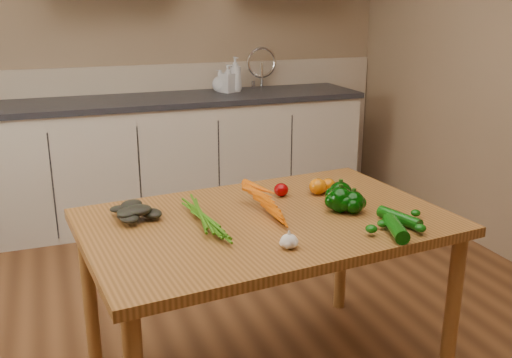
{
  "coord_description": "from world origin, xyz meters",
  "views": [
    {
      "loc": [
        -0.62,
        -1.85,
        1.55
      ],
      "look_at": [
        0.19,
        0.33,
        0.82
      ],
      "focal_mm": 40.0,
      "sensor_mm": 36.0,
      "label": 1
    }
  ],
  "objects": [
    {
      "name": "carrot_bunch",
      "position": [
        0.07,
        0.11,
        0.78
      ],
      "size": [
        0.28,
        0.22,
        0.07
      ],
      "primitive_type": null,
      "rotation": [
        0.0,
        0.0,
        0.1
      ],
      "color": "#DF5E05",
      "rests_on": "table"
    },
    {
      "name": "tomato_a",
      "position": [
        0.29,
        0.3,
        0.77
      ],
      "size": [
        0.06,
        0.06,
        0.06
      ],
      "primitive_type": "ellipsoid",
      "color": "#870204",
      "rests_on": "table"
    },
    {
      "name": "tomato_c",
      "position": [
        0.51,
        0.28,
        0.78
      ],
      "size": [
        0.07,
        0.07,
        0.06
      ],
      "primitive_type": "ellipsoid",
      "color": "#CA6005",
      "rests_on": "table"
    },
    {
      "name": "room",
      "position": [
        0.0,
        0.17,
        1.25
      ],
      "size": [
        4.04,
        5.04,
        2.64
      ],
      "color": "brown",
      "rests_on": "ground"
    },
    {
      "name": "leafy_greens",
      "position": [
        -0.33,
        0.25,
        0.79
      ],
      "size": [
        0.2,
        0.18,
        0.1
      ],
      "primitive_type": null,
      "color": "black",
      "rests_on": "table"
    },
    {
      "name": "pepper_b",
      "position": [
        0.47,
        0.11,
        0.8
      ],
      "size": [
        0.1,
        0.1,
        0.1
      ],
      "primitive_type": "sphere",
      "color": "black",
      "rests_on": "table"
    },
    {
      "name": "pepper_c",
      "position": [
        0.48,
        0.01,
        0.79
      ],
      "size": [
        0.09,
        0.09,
        0.09
      ],
      "primitive_type": "sphere",
      "color": "black",
      "rests_on": "table"
    },
    {
      "name": "pepper_a",
      "position": [
        0.44,
        0.04,
        0.8
      ],
      "size": [
        0.1,
        0.1,
        0.1
      ],
      "primitive_type": "sphere",
      "color": "black",
      "rests_on": "table"
    },
    {
      "name": "soap_bottle_c",
      "position": [
        0.62,
        2.31,
        0.98
      ],
      "size": [
        0.15,
        0.15,
        0.16
      ],
      "primitive_type": "imported",
      "rotation": [
        0.0,
        0.0,
        4.51
      ],
      "color": "silver",
      "rests_on": "counter_run"
    },
    {
      "name": "zucchini_b",
      "position": [
        0.51,
        -0.24,
        0.77
      ],
      "size": [
        0.11,
        0.19,
        0.05
      ],
      "primitive_type": "cylinder",
      "rotation": [
        1.57,
        0.0,
        -0.31
      ],
      "color": "#074006",
      "rests_on": "table"
    },
    {
      "name": "tomato_b",
      "position": [
        0.45,
        0.27,
        0.78
      ],
      "size": [
        0.08,
        0.08,
        0.07
      ],
      "primitive_type": "ellipsoid",
      "color": "#CA6005",
      "rests_on": "table"
    },
    {
      "name": "zucchini_a",
      "position": [
        0.58,
        -0.15,
        0.77
      ],
      "size": [
        0.1,
        0.19,
        0.05
      ],
      "primitive_type": "cylinder",
      "rotation": [
        1.57,
        0.0,
        0.27
      ],
      "color": "#074006",
      "rests_on": "table"
    },
    {
      "name": "table",
      "position": [
        0.14,
        0.08,
        0.66
      ],
      "size": [
        1.47,
        1.03,
        0.74
      ],
      "rotation": [
        0.0,
        0.0,
        0.1
      ],
      "color": "#9A612C",
      "rests_on": "ground"
    },
    {
      "name": "soap_bottle_b",
      "position": [
        0.67,
        2.25,
        1.0
      ],
      "size": [
        0.13,
        0.13,
        0.21
      ],
      "primitive_type": "imported",
      "rotation": [
        0.0,
        0.0,
        0.49
      ],
      "color": "silver",
      "rests_on": "counter_run"
    },
    {
      "name": "soap_bottle_a",
      "position": [
        0.73,
        2.26,
        1.03
      ],
      "size": [
        0.11,
        0.11,
        0.26
      ],
      "primitive_type": "imported",
      "rotation": [
        0.0,
        0.0,
        0.14
      ],
      "color": "silver",
      "rests_on": "counter_run"
    },
    {
      "name": "garlic_bulb",
      "position": [
        0.1,
        -0.21,
        0.77
      ],
      "size": [
        0.06,
        0.06,
        0.05
      ],
      "primitive_type": "ellipsoid",
      "color": "silver",
      "rests_on": "table"
    },
    {
      "name": "counter_run",
      "position": [
        0.21,
        2.19,
        0.46
      ],
      "size": [
        2.84,
        0.64,
        1.14
      ],
      "color": "beige",
      "rests_on": "ground"
    }
  ]
}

